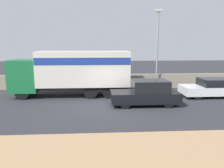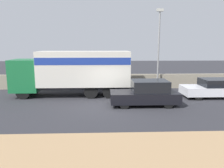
% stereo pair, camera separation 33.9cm
% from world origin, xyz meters
% --- Properties ---
extents(ground_plane, '(80.00, 80.00, 0.00)m').
position_xyz_m(ground_plane, '(0.00, 0.00, 0.00)').
color(ground_plane, '#2D2D33').
extents(dirt_shoulder_foreground, '(60.00, 5.49, 0.04)m').
position_xyz_m(dirt_shoulder_foreground, '(0.00, -7.05, 0.02)').
color(dirt_shoulder_foreground, tan).
rests_on(dirt_shoulder_foreground, ground_plane).
extents(stone_wall_backdrop, '(60.00, 0.35, 1.27)m').
position_xyz_m(stone_wall_backdrop, '(0.00, 5.86, 0.64)').
color(stone_wall_backdrop, gray).
rests_on(stone_wall_backdrop, ground_plane).
extents(street_lamp, '(0.56, 0.28, 6.82)m').
position_xyz_m(street_lamp, '(4.33, 5.32, 3.96)').
color(street_lamp, gray).
rests_on(street_lamp, ground_plane).
extents(box_truck, '(8.76, 2.40, 3.40)m').
position_xyz_m(box_truck, '(-2.56, 3.07, 2.03)').
color(box_truck, '#196B38').
rests_on(box_truck, ground_plane).
extents(car_hatchback, '(4.37, 1.79, 1.63)m').
position_xyz_m(car_hatchback, '(2.34, 0.22, 0.79)').
color(car_hatchback, black).
rests_on(car_hatchback, ground_plane).
extents(car_sedan_second, '(4.34, 1.89, 1.39)m').
position_xyz_m(car_sedan_second, '(7.75, 2.17, 0.69)').
color(car_sedan_second, silver).
rests_on(car_sedan_second, ground_plane).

